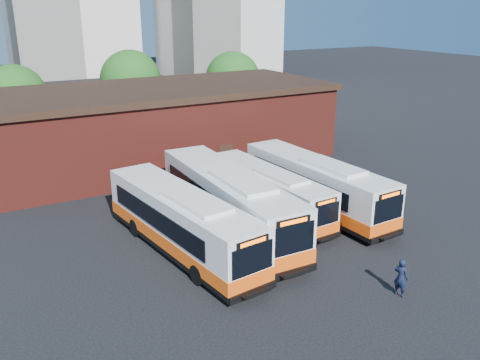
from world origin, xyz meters
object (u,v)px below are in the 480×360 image
bus_west (182,224)px  bus_midwest (229,204)px  bus_mideast (268,193)px  transit_worker (401,277)px  bus_east (316,187)px

bus_west → bus_midwest: bus_midwest is taller
bus_west → bus_midwest: size_ratio=0.94×
bus_mideast → transit_worker: (0.07, -11.30, -0.46)m
bus_midwest → transit_worker: 10.77m
bus_west → transit_worker: size_ratio=7.02×
bus_west → transit_worker: bus_west is taller
transit_worker → bus_mideast: bearing=-14.4°
bus_midwest → transit_worker: bearing=-69.6°
bus_west → bus_east: size_ratio=1.02×
bus_west → bus_midwest: (3.44, 1.04, 0.12)m
bus_midwest → bus_mideast: bearing=19.7°
bus_west → bus_midwest: bearing=9.9°
bus_midwest → bus_east: size_ratio=1.08×
bus_midwest → bus_east: (6.61, 0.28, -0.14)m
bus_east → bus_mideast: bearing=161.6°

